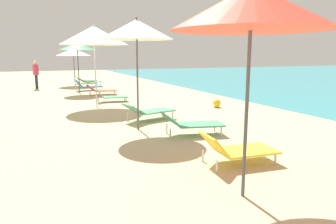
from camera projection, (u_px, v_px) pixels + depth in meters
The scene contains 15 objects.
umbrella_third at pixel (251, 8), 4.01m from camera, with size 2.12×2.12×2.93m.
lounger_third_shoreside at pixel (237, 149), 5.75m from camera, with size 1.43×0.81×0.61m.
umbrella_fourth at pixel (137, 30), 7.93m from camera, with size 1.89×1.89×2.92m.
lounger_fourth_shoreside at pixel (149, 110), 9.55m from camera, with size 1.70×1.03×0.56m.
lounger_fourth_inland at pixel (191, 123), 7.77m from camera, with size 1.64×0.96×0.59m.
umbrella_fifth at pixel (94, 35), 11.61m from camera, with size 2.54×2.54×3.09m.
lounger_fifth_shoreside at pixel (111, 96), 13.27m from camera, with size 1.39×0.74×0.59m.
umbrella_sixth at pixel (77, 46), 15.81m from camera, with size 1.81×1.81×2.64m.
lounger_sixth_shoreside at pixel (88, 85), 17.40m from camera, with size 1.54×0.74×0.64m.
lounger_sixth_inland at pixel (101, 90), 15.63m from camera, with size 1.57×0.94×0.50m.
umbrella_farthest at pixel (73, 52), 19.94m from camera, with size 2.18×2.18×2.42m.
lounger_farthest_shoreside at pixel (86, 80), 21.54m from camera, with size 1.49×0.67×0.55m.
lounger_farthest_inland at pixel (89, 81), 19.38m from camera, with size 1.51×0.93×0.56m.
person_walking_far at pixel (36, 72), 18.17m from camera, with size 0.31×0.41×1.62m.
beach_ball at pixel (217, 103), 11.90m from camera, with size 0.31×0.31×0.31m, color yellow.
Camera 1 is at (-2.55, 5.01, 2.00)m, focal length 33.40 mm.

